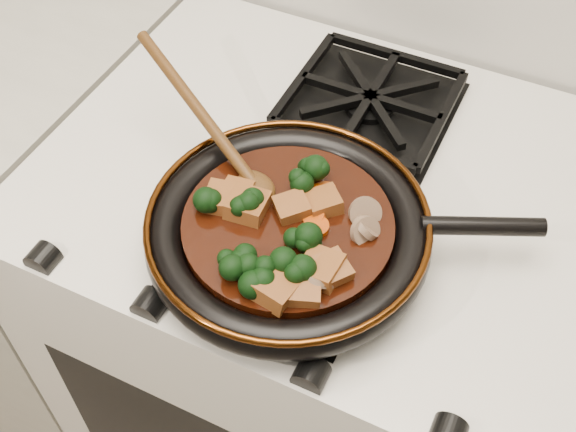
% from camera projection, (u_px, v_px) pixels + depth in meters
% --- Properties ---
extents(stove, '(0.76, 0.60, 0.90)m').
position_uv_depth(stove, '(319.00, 345.00, 1.30)').
color(stove, beige).
rests_on(stove, ground).
extents(burner_grate_front, '(0.23, 0.23, 0.03)m').
position_uv_depth(burner_grate_front, '(284.00, 243.00, 0.86)').
color(burner_grate_front, black).
rests_on(burner_grate_front, stove).
extents(burner_grate_back, '(0.23, 0.23, 0.03)m').
position_uv_depth(burner_grate_back, '(370.00, 102.00, 1.02)').
color(burner_grate_back, black).
rests_on(burner_grate_back, stove).
extents(skillet, '(0.44, 0.33, 0.05)m').
position_uv_depth(skillet, '(290.00, 230.00, 0.84)').
color(skillet, black).
rests_on(skillet, burner_grate_front).
extents(braising_sauce, '(0.24, 0.24, 0.02)m').
position_uv_depth(braising_sauce, '(288.00, 228.00, 0.83)').
color(braising_sauce, black).
rests_on(braising_sauce, skillet).
extents(tofu_cube_0, '(0.05, 0.05, 0.03)m').
position_uv_depth(tofu_cube_0, '(324.00, 202.00, 0.83)').
color(tofu_cube_0, brown).
rests_on(tofu_cube_0, braising_sauce).
extents(tofu_cube_1, '(0.05, 0.05, 0.02)m').
position_uv_depth(tofu_cube_1, '(304.00, 290.00, 0.76)').
color(tofu_cube_1, brown).
rests_on(tofu_cube_1, braising_sauce).
extents(tofu_cube_2, '(0.04, 0.05, 0.02)m').
position_uv_depth(tofu_cube_2, '(222.00, 199.00, 0.84)').
color(tofu_cube_2, brown).
rests_on(tofu_cube_2, braising_sauce).
extents(tofu_cube_3, '(0.05, 0.05, 0.03)m').
position_uv_depth(tofu_cube_3, '(277.00, 288.00, 0.75)').
color(tofu_cube_3, brown).
rests_on(tofu_cube_3, braising_sauce).
extents(tofu_cube_4, '(0.04, 0.03, 0.02)m').
position_uv_depth(tofu_cube_4, '(237.00, 192.00, 0.84)').
color(tofu_cube_4, brown).
rests_on(tofu_cube_4, braising_sauce).
extents(tofu_cube_5, '(0.05, 0.05, 0.02)m').
position_uv_depth(tofu_cube_5, '(292.00, 208.00, 0.83)').
color(tofu_cube_5, brown).
rests_on(tofu_cube_5, braising_sauce).
extents(tofu_cube_6, '(0.05, 0.05, 0.03)m').
position_uv_depth(tofu_cube_6, '(247.00, 206.00, 0.83)').
color(tofu_cube_6, brown).
rests_on(tofu_cube_6, braising_sauce).
extents(tofu_cube_7, '(0.05, 0.05, 0.03)m').
position_uv_depth(tofu_cube_7, '(321.00, 269.00, 0.77)').
color(tofu_cube_7, brown).
rests_on(tofu_cube_7, braising_sauce).
extents(tofu_cube_8, '(0.05, 0.05, 0.03)m').
position_uv_depth(tofu_cube_8, '(330.00, 270.00, 0.77)').
color(tofu_cube_8, brown).
rests_on(tofu_cube_8, braising_sauce).
extents(broccoli_floret_0, '(0.08, 0.09, 0.06)m').
position_uv_depth(broccoli_floret_0, '(304.00, 243.00, 0.79)').
color(broccoli_floret_0, black).
rests_on(broccoli_floret_0, braising_sauce).
extents(broccoli_floret_1, '(0.08, 0.08, 0.06)m').
position_uv_depth(broccoli_floret_1, '(245.00, 203.00, 0.83)').
color(broccoli_floret_1, black).
rests_on(broccoli_floret_1, braising_sauce).
extents(broccoli_floret_2, '(0.09, 0.09, 0.06)m').
position_uv_depth(broccoli_floret_2, '(286.00, 278.00, 0.76)').
color(broccoli_floret_2, black).
rests_on(broccoli_floret_2, braising_sauce).
extents(broccoli_floret_3, '(0.09, 0.09, 0.06)m').
position_uv_depth(broccoli_floret_3, '(254.00, 278.00, 0.76)').
color(broccoli_floret_3, black).
rests_on(broccoli_floret_3, braising_sauce).
extents(broccoli_floret_4, '(0.09, 0.09, 0.07)m').
position_uv_depth(broccoli_floret_4, '(306.00, 178.00, 0.85)').
color(broccoli_floret_4, black).
rests_on(broccoli_floret_4, braising_sauce).
extents(broccoli_floret_5, '(0.07, 0.08, 0.06)m').
position_uv_depth(broccoli_floret_5, '(238.00, 265.00, 0.77)').
color(broccoli_floret_5, black).
rests_on(broccoli_floret_5, braising_sauce).
extents(broccoli_floret_6, '(0.07, 0.07, 0.06)m').
position_uv_depth(broccoli_floret_6, '(203.00, 200.00, 0.83)').
color(broccoli_floret_6, black).
rests_on(broccoli_floret_6, braising_sauce).
extents(carrot_coin_0, '(0.03, 0.03, 0.02)m').
position_uv_depth(carrot_coin_0, '(314.00, 216.00, 0.82)').
color(carrot_coin_0, '#AA3704').
rests_on(carrot_coin_0, braising_sauce).
extents(carrot_coin_1, '(0.03, 0.03, 0.01)m').
position_uv_depth(carrot_coin_1, '(326.00, 270.00, 0.77)').
color(carrot_coin_1, '#AA3704').
rests_on(carrot_coin_1, braising_sauce).
extents(carrot_coin_2, '(0.03, 0.03, 0.01)m').
position_uv_depth(carrot_coin_2, '(316.00, 227.00, 0.81)').
color(carrot_coin_2, '#AA3704').
rests_on(carrot_coin_2, braising_sauce).
extents(carrot_coin_3, '(0.03, 0.03, 0.01)m').
position_uv_depth(carrot_coin_3, '(298.00, 272.00, 0.77)').
color(carrot_coin_3, '#AA3704').
rests_on(carrot_coin_3, braising_sauce).
extents(carrot_coin_4, '(0.03, 0.03, 0.02)m').
position_uv_depth(carrot_coin_4, '(320.00, 208.00, 0.83)').
color(carrot_coin_4, '#AA3704').
rests_on(carrot_coin_4, braising_sauce).
extents(carrot_coin_5, '(0.03, 0.03, 0.02)m').
position_uv_depth(carrot_coin_5, '(324.00, 190.00, 0.85)').
color(carrot_coin_5, '#AA3704').
rests_on(carrot_coin_5, braising_sauce).
extents(mushroom_slice_0, '(0.04, 0.04, 0.03)m').
position_uv_depth(mushroom_slice_0, '(365.00, 231.00, 0.81)').
color(mushroom_slice_0, '#7C5F47').
rests_on(mushroom_slice_0, braising_sauce).
extents(mushroom_slice_1, '(0.04, 0.04, 0.03)m').
position_uv_depth(mushroom_slice_1, '(366.00, 228.00, 0.81)').
color(mushroom_slice_1, '#7C5F47').
rests_on(mushroom_slice_1, braising_sauce).
extents(mushroom_slice_2, '(0.05, 0.05, 0.04)m').
position_uv_depth(mushroom_slice_2, '(365.00, 213.00, 0.82)').
color(mushroom_slice_2, '#7C5F47').
rests_on(mushroom_slice_2, braising_sauce).
extents(mushroom_slice_3, '(0.04, 0.04, 0.03)m').
position_uv_depth(mushroom_slice_3, '(319.00, 278.00, 0.77)').
color(mushroom_slice_3, '#7C5F47').
rests_on(mushroom_slice_3, braising_sauce).
extents(wooden_spoon, '(0.16, 0.10, 0.26)m').
position_uv_depth(wooden_spoon, '(220.00, 139.00, 0.88)').
color(wooden_spoon, '#45290E').
rests_on(wooden_spoon, braising_sauce).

